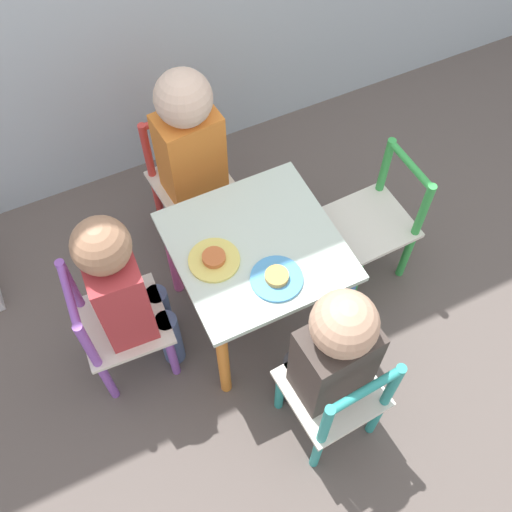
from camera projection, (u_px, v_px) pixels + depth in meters
The scene contains 11 objects.
ground_plane at pixel (256, 311), 2.14m from camera, with size 6.00×6.00×0.00m, color #5B514C.
kids_table at pixel (256, 258), 1.84m from camera, with size 0.49×0.49×0.43m.
chair_teal at pixel (336, 397), 1.71m from camera, with size 0.28×0.28×0.51m.
chair_purple at pixel (117, 326), 1.83m from camera, with size 0.27×0.27×0.51m.
chair_red at pixel (190, 181), 2.15m from camera, with size 0.28×0.28×0.51m.
chair_green at pixel (376, 222), 2.05m from camera, with size 0.27×0.27×0.51m.
child_front at pixel (331, 353), 1.58m from camera, with size 0.21×0.22×0.72m.
child_left at pixel (124, 288), 1.69m from camera, with size 0.22×0.21×0.74m.
child_back at pixel (192, 149), 1.93m from camera, with size 0.21×0.23×0.76m.
plate_front at pixel (277, 278), 1.70m from camera, with size 0.15×0.15×0.03m.
plate_left at pixel (214, 259), 1.74m from camera, with size 0.15×0.15×0.03m.
Camera 1 is at (-0.43, -0.89, 1.91)m, focal length 42.00 mm.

